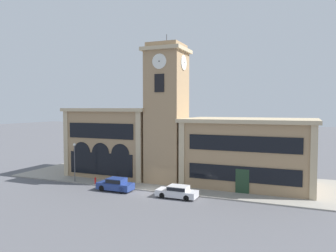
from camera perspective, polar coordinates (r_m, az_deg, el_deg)
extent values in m
plane|color=#56565B|center=(38.51, -3.33, -11.34)|extent=(300.00, 300.00, 0.00)
cube|color=gray|center=(44.85, 0.75, -9.15)|extent=(43.39, 14.31, 0.15)
cube|color=#9E7F5B|center=(42.05, -0.23, 1.41)|extent=(4.51, 4.51, 16.70)
cube|color=tan|center=(42.66, -0.23, 13.00)|extent=(5.21, 5.21, 0.45)
cube|color=#9E7F5B|center=(42.75, -0.23, 13.69)|extent=(4.15, 4.15, 0.60)
cylinder|color=#4C4C51|center=(42.93, -0.23, 14.88)|extent=(0.10, 0.10, 1.20)
cylinder|color=silver|center=(40.32, -1.54, 11.21)|extent=(1.84, 0.10, 1.84)
cylinder|color=black|center=(40.25, -1.58, 11.22)|extent=(0.15, 0.04, 0.15)
cylinder|color=silver|center=(41.57, 2.75, 10.96)|extent=(0.10, 1.84, 1.84)
cylinder|color=black|center=(41.55, 2.84, 10.96)|extent=(0.04, 0.15, 0.15)
cube|color=black|center=(40.04, -1.53, 7.49)|extent=(1.26, 0.10, 2.20)
cube|color=#9E7F5B|center=(48.39, -8.54, -2.87)|extent=(12.11, 9.33, 9.16)
cube|color=tan|center=(48.13, -8.59, 2.83)|extent=(12.81, 10.03, 0.45)
cube|color=tan|center=(47.89, -17.35, -3.04)|extent=(0.70, 0.16, 9.16)
cube|color=tan|center=(41.50, -5.19, -3.85)|extent=(0.70, 0.16, 9.16)
cube|color=black|center=(44.28, -11.72, -0.84)|extent=(9.93, 0.10, 2.02)
cube|color=black|center=(44.80, -11.66, -6.46)|extent=(9.69, 0.10, 2.93)
cylinder|color=black|center=(46.34, -14.79, -4.35)|extent=(2.66, 0.06, 2.66)
cylinder|color=black|center=(44.57, -11.69, -4.61)|extent=(2.66, 0.06, 2.66)
cylinder|color=black|center=(42.94, -8.34, -4.87)|extent=(2.66, 0.06, 2.66)
cube|color=#9E7F5B|center=(41.97, 13.97, -4.73)|extent=(15.14, 9.33, 7.89)
cube|color=tan|center=(41.61, 14.05, 0.97)|extent=(15.84, 10.03, 0.45)
cube|color=tan|center=(39.22, 2.37, -5.19)|extent=(0.70, 0.16, 7.89)
cube|color=tan|center=(36.83, 24.05, -6.01)|extent=(0.70, 0.16, 7.89)
cube|color=black|center=(37.15, 12.90, -3.04)|extent=(12.41, 0.10, 1.74)
cube|color=#1E3823|center=(37.83, 12.81, -9.47)|extent=(1.50, 0.12, 2.84)
cube|color=black|center=(37.67, 12.83, -8.20)|extent=(12.41, 0.10, 1.77)
cube|color=navy|center=(39.17, -9.16, -10.27)|extent=(4.23, 1.79, 0.75)
cube|color=navy|center=(38.94, -8.96, -9.36)|extent=(2.03, 1.61, 0.56)
cube|color=black|center=(38.94, -8.96, -9.36)|extent=(1.95, 1.65, 0.42)
cylinder|color=black|center=(39.28, -11.43, -10.57)|extent=(0.71, 0.22, 0.71)
cylinder|color=black|center=(40.56, -10.16, -10.12)|extent=(0.71, 0.22, 0.71)
cylinder|color=black|center=(37.91, -8.09, -11.05)|extent=(0.71, 0.22, 0.71)
cylinder|color=black|center=(39.23, -6.89, -10.55)|extent=(0.71, 0.22, 0.71)
cube|color=silver|center=(35.84, 1.54, -11.61)|extent=(4.42, 1.78, 0.67)
cube|color=silver|center=(35.63, 1.81, -10.74)|extent=(2.12, 1.60, 0.48)
cube|color=black|center=(35.63, 1.81, -10.74)|extent=(2.04, 1.64, 0.36)
cylinder|color=black|center=(35.70, -1.02, -11.99)|extent=(0.63, 0.22, 0.63)
cylinder|color=black|center=(37.08, -0.03, -11.41)|extent=(0.63, 0.22, 0.63)
cylinder|color=black|center=(34.72, 3.22, -12.43)|extent=(0.63, 0.22, 0.63)
cylinder|color=black|center=(36.14, 4.07, -11.80)|extent=(0.63, 0.22, 0.63)
cylinder|color=#4C4C51|center=(44.15, -15.94, -6.33)|extent=(0.12, 0.12, 4.60)
sphere|color=silver|center=(43.81, -15.99, -3.13)|extent=(0.36, 0.36, 0.36)
cylinder|color=red|center=(42.37, -12.53, -9.37)|extent=(0.22, 0.22, 0.70)
sphere|color=red|center=(42.28, -12.54, -8.80)|extent=(0.19, 0.19, 0.19)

